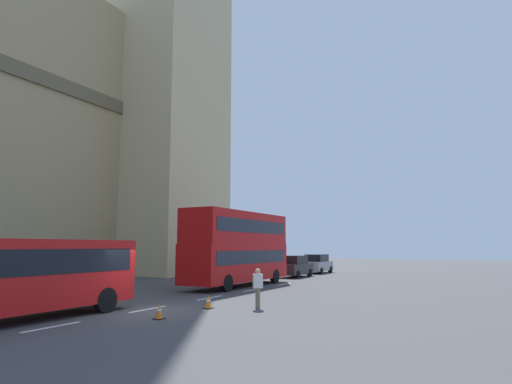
{
  "coord_description": "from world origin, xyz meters",
  "views": [
    {
      "loc": [
        -13.8,
        -12.87,
        2.65
      ],
      "look_at": [
        15.7,
        2.93,
        6.86
      ],
      "focal_mm": 30.33,
      "sensor_mm": 36.0,
      "label": 1
    }
  ],
  "objects_px": {
    "pedestrian_near_cones": "(258,287)",
    "sedan_lead": "(295,266)",
    "double_decker_bus": "(238,245)",
    "traffic_cone_west": "(159,311)",
    "traffic_cone_middle": "(208,302)",
    "sedan_trailing": "(318,264)"
  },
  "relations": [
    {
      "from": "sedan_trailing",
      "to": "traffic_cone_middle",
      "type": "xyz_separation_m",
      "value": [
        -25.53,
        -4.4,
        -0.63
      ]
    },
    {
      "from": "double_decker_bus",
      "to": "traffic_cone_west",
      "type": "height_order",
      "value": "double_decker_bus"
    },
    {
      "from": "sedan_trailing",
      "to": "pedestrian_near_cones",
      "type": "relative_size",
      "value": 2.6
    },
    {
      "from": "double_decker_bus",
      "to": "sedan_lead",
      "type": "xyz_separation_m",
      "value": [
        9.85,
        0.11,
        -1.8
      ]
    },
    {
      "from": "sedan_lead",
      "to": "traffic_cone_west",
      "type": "bearing_deg",
      "value": -169.48
    },
    {
      "from": "sedan_trailing",
      "to": "pedestrian_near_cones",
      "type": "distance_m",
      "value": 25.29
    },
    {
      "from": "sedan_lead",
      "to": "traffic_cone_middle",
      "type": "distance_m",
      "value": 19.82
    },
    {
      "from": "pedestrian_near_cones",
      "to": "double_decker_bus",
      "type": "bearing_deg",
      "value": 35.17
    },
    {
      "from": "pedestrian_near_cones",
      "to": "sedan_lead",
      "type": "bearing_deg",
      "value": 18.36
    },
    {
      "from": "pedestrian_near_cones",
      "to": "traffic_cone_west",
      "type": "bearing_deg",
      "value": 154.98
    },
    {
      "from": "traffic_cone_middle",
      "to": "pedestrian_near_cones",
      "type": "distance_m",
      "value": 2.22
    },
    {
      "from": "sedan_lead",
      "to": "traffic_cone_west",
      "type": "xyz_separation_m",
      "value": [
        -22.44,
        -4.17,
        -0.63
      ]
    },
    {
      "from": "double_decker_bus",
      "to": "traffic_cone_middle",
      "type": "xyz_separation_m",
      "value": [
        -9.5,
        -4.12,
        -2.43
      ]
    },
    {
      "from": "traffic_cone_middle",
      "to": "sedan_trailing",
      "type": "bearing_deg",
      "value": 9.78
    },
    {
      "from": "sedan_lead",
      "to": "traffic_cone_middle",
      "type": "relative_size",
      "value": 7.59
    },
    {
      "from": "traffic_cone_west",
      "to": "traffic_cone_middle",
      "type": "xyz_separation_m",
      "value": [
        3.09,
        -0.06,
        0.0
      ]
    },
    {
      "from": "sedan_lead",
      "to": "traffic_cone_west",
      "type": "height_order",
      "value": "sedan_lead"
    },
    {
      "from": "sedan_lead",
      "to": "pedestrian_near_cones",
      "type": "height_order",
      "value": "sedan_lead"
    },
    {
      "from": "sedan_lead",
      "to": "pedestrian_near_cones",
      "type": "xyz_separation_m",
      "value": [
        -18.34,
        -6.09,
        -0.0
      ]
    },
    {
      "from": "sedan_lead",
      "to": "pedestrian_near_cones",
      "type": "bearing_deg",
      "value": -161.64
    },
    {
      "from": "sedan_lead",
      "to": "double_decker_bus",
      "type": "bearing_deg",
      "value": -179.36
    },
    {
      "from": "traffic_cone_middle",
      "to": "pedestrian_near_cones",
      "type": "height_order",
      "value": "pedestrian_near_cones"
    }
  ]
}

